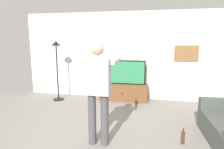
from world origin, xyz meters
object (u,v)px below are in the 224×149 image
person_standing_nearer_lamp (98,88)px  floor_lamp (57,58)px  television (124,72)px  wall_clock (125,24)px  beverage_bottle (183,137)px  framed_picture (186,53)px  tv_stand (123,92)px

person_standing_nearer_lamp → floor_lamp: bearing=130.4°
person_standing_nearer_lamp → television: bearing=88.7°
floor_lamp → wall_clock: bearing=17.6°
television → wall_clock: size_ratio=5.39×
person_standing_nearer_lamp → beverage_bottle: 1.75m
framed_picture → television: bearing=-172.2°
floor_lamp → person_standing_nearer_lamp: bearing=-49.6°
floor_lamp → person_standing_nearer_lamp: (1.93, -2.27, -0.28)m
floor_lamp → beverage_bottle: 4.11m
television → floor_lamp: size_ratio=0.72×
television → framed_picture: (1.81, 0.25, 0.58)m
framed_picture → floor_lamp: floor_lamp is taller
wall_clock → framed_picture: (1.81, 0.00, -0.87)m
framed_picture → wall_clock: bearing=-179.8°
wall_clock → person_standing_nearer_lamp: size_ratio=0.14×
person_standing_nearer_lamp → beverage_bottle: person_standing_nearer_lamp is taller
person_standing_nearer_lamp → wall_clock: bearing=88.9°
tv_stand → wall_clock: (0.00, 0.29, 2.06)m
wall_clock → framed_picture: size_ratio=0.36×
wall_clock → beverage_bottle: 3.70m
tv_stand → wall_clock: 2.08m
tv_stand → floor_lamp: bearing=-170.2°
tv_stand → framed_picture: bearing=9.2°
television → floor_lamp: 2.07m
tv_stand → person_standing_nearer_lamp: bearing=-91.3°
tv_stand → person_standing_nearer_lamp: person_standing_nearer_lamp is taller
floor_lamp → beverage_bottle: size_ratio=6.14×
framed_picture → beverage_bottle: 2.96m
framed_picture → person_standing_nearer_lamp: person_standing_nearer_lamp is taller
wall_clock → person_standing_nearer_lamp: wall_clock is taller
wall_clock → floor_lamp: wall_clock is taller
beverage_bottle → tv_stand: bearing=121.4°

